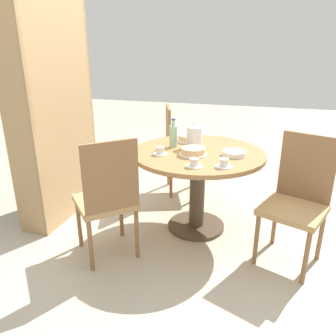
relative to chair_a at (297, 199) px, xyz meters
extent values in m
plane|color=#B2A893|center=(0.24, 0.80, -0.51)|extent=(14.00, 14.00, 0.00)
cylinder|color=#473828|center=(0.24, 0.80, -0.49)|extent=(0.51, 0.51, 0.03)
cylinder|color=#473828|center=(0.24, 0.80, -0.15)|extent=(0.13, 0.13, 0.66)
cylinder|color=#9E7042|center=(0.24, 0.80, 0.20)|extent=(1.13, 1.13, 0.04)
cylinder|color=olive|center=(-0.17, 0.26, -0.30)|extent=(0.03, 0.03, 0.42)
cylinder|color=olive|center=(-0.30, -0.08, -0.30)|extent=(0.03, 0.03, 0.42)
cylinder|color=olive|center=(0.17, 0.13, -0.30)|extent=(0.03, 0.03, 0.42)
cylinder|color=olive|center=(0.04, -0.21, -0.30)|extent=(0.03, 0.03, 0.42)
cube|color=tan|center=(-0.06, 0.03, -0.07)|extent=(0.55, 0.55, 0.04)
cube|color=olive|center=(0.12, -0.05, 0.21)|extent=(0.17, 0.38, 0.51)
cylinder|color=olive|center=(0.92, 0.87, -0.30)|extent=(0.03, 0.03, 0.42)
cylinder|color=olive|center=(1.26, 1.00, -0.30)|extent=(0.03, 0.03, 0.42)
cylinder|color=olive|center=(0.79, 1.20, -0.30)|extent=(0.03, 0.03, 0.42)
cylinder|color=olive|center=(1.13, 1.33, -0.30)|extent=(0.03, 0.03, 0.42)
cube|color=tan|center=(1.02, 1.10, -0.07)|extent=(0.54, 0.54, 0.04)
cube|color=olive|center=(0.95, 1.28, 0.21)|extent=(0.38, 0.17, 0.51)
cylinder|color=olive|center=(-0.08, 1.40, -0.30)|extent=(0.03, 0.03, 0.42)
cylinder|color=olive|center=(-0.33, 1.66, -0.30)|extent=(0.03, 0.03, 0.42)
cylinder|color=olive|center=(-0.34, 1.15, -0.30)|extent=(0.03, 0.03, 0.42)
cylinder|color=olive|center=(-0.59, 1.41, -0.30)|extent=(0.03, 0.03, 0.42)
cube|color=tan|center=(-0.34, 1.40, -0.07)|extent=(0.59, 0.59, 0.04)
cube|color=olive|center=(-0.48, 1.26, 0.21)|extent=(0.30, 0.30, 0.51)
cube|color=tan|center=(0.64, 2.15, 0.49)|extent=(0.04, 0.28, 2.00)
cube|color=tan|center=(-0.28, 2.15, 0.49)|extent=(0.04, 0.28, 2.00)
cube|color=tan|center=(0.18, 2.02, 0.49)|extent=(0.95, 0.02, 2.00)
cube|color=tan|center=(0.18, 2.15, -0.49)|extent=(0.88, 0.27, 0.04)
cube|color=tan|center=(0.18, 2.15, -0.01)|extent=(0.88, 0.27, 0.04)
cube|color=tan|center=(0.18, 2.15, 0.49)|extent=(0.88, 0.27, 0.04)
cube|color=tan|center=(0.18, 2.15, 0.99)|extent=(0.88, 0.27, 0.04)
cube|color=#B72D28|center=(0.43, 2.14, -0.27)|extent=(0.38, 0.21, 0.41)
cube|color=beige|center=(-0.07, 2.14, -0.30)|extent=(0.38, 0.21, 0.35)
cube|color=black|center=(0.44, 2.14, 0.19)|extent=(0.36, 0.21, 0.35)
cube|color=teal|center=(-0.08, 2.14, 0.17)|extent=(0.36, 0.21, 0.33)
cube|color=#234793|center=(0.43, 2.14, 0.68)|extent=(0.38, 0.21, 0.35)
cube|color=beige|center=(-0.07, 2.14, 0.68)|extent=(0.38, 0.21, 0.34)
cube|color=black|center=(0.44, 2.14, 1.22)|extent=(0.37, 0.21, 0.42)
cube|color=gold|center=(-0.07, 2.14, 1.18)|extent=(0.37, 0.21, 0.35)
cylinder|color=silver|center=(0.35, 0.86, 0.31)|extent=(0.13, 0.13, 0.18)
cone|color=silver|center=(0.35, 0.86, 0.42)|extent=(0.12, 0.12, 0.02)
sphere|color=silver|center=(0.35, 0.86, 0.44)|extent=(0.02, 0.02, 0.02)
cylinder|color=#99C6A3|center=(0.31, 1.04, 0.32)|extent=(0.07, 0.07, 0.19)
cylinder|color=#99C6A3|center=(0.31, 1.04, 0.44)|extent=(0.03, 0.03, 0.05)
cylinder|color=#2D5184|center=(0.31, 1.04, 0.47)|extent=(0.04, 0.04, 0.01)
cylinder|color=white|center=(0.13, 0.82, 0.23)|extent=(0.23, 0.23, 0.01)
cylinder|color=#DBB784|center=(0.13, 0.82, 0.26)|extent=(0.20, 0.20, 0.05)
cylinder|color=white|center=(0.53, 0.96, 0.23)|extent=(0.22, 0.22, 0.01)
cylinder|color=#DBB784|center=(0.53, 0.96, 0.26)|extent=(0.19, 0.19, 0.05)
cylinder|color=white|center=(-0.09, 0.54, 0.23)|extent=(0.13, 0.13, 0.01)
cylinder|color=silver|center=(-0.09, 0.54, 0.26)|extent=(0.07, 0.07, 0.06)
cylinder|color=white|center=(-0.14, 0.76, 0.23)|extent=(0.13, 0.13, 0.01)
cylinder|color=silver|center=(-0.14, 0.76, 0.26)|extent=(0.07, 0.07, 0.06)
cylinder|color=white|center=(0.07, 1.09, 0.23)|extent=(0.13, 0.13, 0.01)
cylinder|color=silver|center=(0.07, 1.09, 0.26)|extent=(0.07, 0.07, 0.06)
cylinder|color=white|center=(0.21, 0.50, 0.23)|extent=(0.19, 0.19, 0.01)
cylinder|color=white|center=(0.21, 0.50, 0.24)|extent=(0.19, 0.19, 0.01)
cylinder|color=white|center=(0.21, 0.50, 0.25)|extent=(0.19, 0.19, 0.01)
cylinder|color=white|center=(0.21, 0.50, 0.26)|extent=(0.19, 0.19, 0.01)
camera|label=1|loc=(-2.37, 0.28, 1.04)|focal=35.00mm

